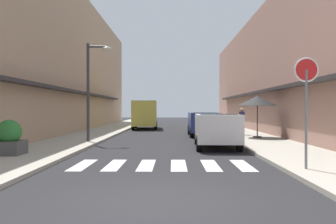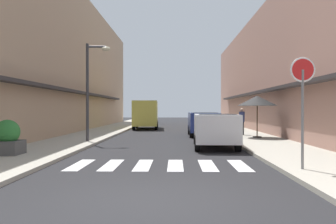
% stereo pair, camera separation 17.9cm
% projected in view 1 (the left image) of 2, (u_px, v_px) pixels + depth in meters
% --- Properties ---
extents(ground_plane, '(95.01, 95.01, 0.00)m').
position_uv_depth(ground_plane, '(168.00, 134.00, 23.74)').
color(ground_plane, '#232326').
extents(sidewalk_left, '(3.00, 60.46, 0.12)m').
position_uv_depth(sidewalk_left, '(98.00, 133.00, 23.80)').
color(sidewalk_left, '#ADA899').
rests_on(sidewalk_left, ground_plane).
extents(sidewalk_right, '(3.00, 60.46, 0.12)m').
position_uv_depth(sidewalk_right, '(239.00, 133.00, 23.67)').
color(sidewalk_right, '#ADA899').
rests_on(sidewalk_right, ground_plane).
extents(building_row_left, '(5.50, 40.87, 10.18)m').
position_uv_depth(building_row_left, '(44.00, 61.00, 24.97)').
color(building_row_left, tan).
rests_on(building_row_left, ground_plane).
extents(building_row_right, '(5.50, 40.87, 8.61)m').
position_uv_depth(building_row_right, '(294.00, 71.00, 24.74)').
color(building_row_right, '#A87A6B').
rests_on(building_row_right, ground_plane).
extents(crosswalk, '(5.20, 2.20, 0.01)m').
position_uv_depth(crosswalk, '(163.00, 165.00, 10.53)').
color(crosswalk, silver).
rests_on(crosswalk, ground_plane).
extents(parked_car_near, '(1.94, 4.33, 1.47)m').
position_uv_depth(parked_car_near, '(216.00, 126.00, 15.38)').
color(parked_car_near, silver).
rests_on(parked_car_near, ground_plane).
extents(parked_car_mid, '(1.82, 4.02, 1.47)m').
position_uv_depth(parked_car_mid, '(203.00, 121.00, 21.91)').
color(parked_car_mid, navy).
rests_on(parked_car_mid, ground_plane).
extents(delivery_van, '(2.16, 5.47, 2.37)m').
position_uv_depth(delivery_van, '(145.00, 112.00, 30.04)').
color(delivery_van, '#D8CC4C').
rests_on(delivery_van, ground_plane).
extents(round_street_sign, '(0.65, 0.07, 2.90)m').
position_uv_depth(round_street_sign, '(306.00, 83.00, 9.21)').
color(round_street_sign, slate).
rests_on(round_street_sign, sidewalk_right).
extents(street_lamp, '(1.19, 0.28, 4.72)m').
position_uv_depth(street_lamp, '(92.00, 81.00, 17.13)').
color(street_lamp, '#38383D').
rests_on(street_lamp, sidewalk_left).
extents(cafe_umbrella, '(2.16, 2.16, 2.29)m').
position_uv_depth(cafe_umbrella, '(257.00, 101.00, 19.48)').
color(cafe_umbrella, '#262626').
rests_on(cafe_umbrella, sidewalk_right).
extents(planter_corner, '(0.94, 0.94, 1.19)m').
position_uv_depth(planter_corner, '(9.00, 138.00, 12.09)').
color(planter_corner, '#4C4C4C').
rests_on(planter_corner, sidewalk_left).
extents(pedestrian_walking_near, '(0.34, 0.34, 1.61)m').
position_uv_depth(pedestrian_walking_near, '(242.00, 121.00, 21.51)').
color(pedestrian_walking_near, '#282B33').
rests_on(pedestrian_walking_near, sidewalk_right).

